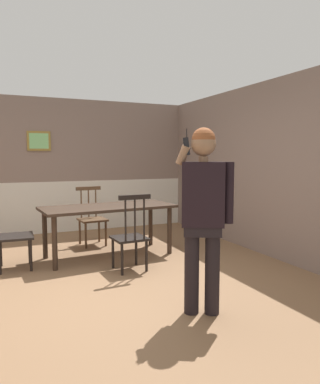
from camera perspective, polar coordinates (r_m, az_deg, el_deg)
ground_plane at (r=4.62m, az=-9.39°, el=-13.42°), size 6.89×6.89×0.00m
room_back_partition at (r=7.45m, az=-15.56°, el=3.56°), size 5.31×0.17×2.62m
room_right_partition at (r=5.63m, az=17.64°, el=3.38°), size 0.13×6.26×2.62m
dining_table at (r=5.51m, az=-8.08°, el=-3.05°), size 2.01×1.00×0.76m
chair_near_window at (r=5.24m, az=-22.21°, el=-6.33°), size 0.48×0.48×0.90m
chair_by_doorway at (r=6.30m, az=-10.64°, el=-3.95°), size 0.46×0.46×0.98m
chair_at_table_head at (r=4.80m, az=-4.64°, el=-6.81°), size 0.45×0.45×1.02m
person_figure at (r=3.42m, az=6.82°, el=-2.44°), size 0.50×0.37×1.76m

